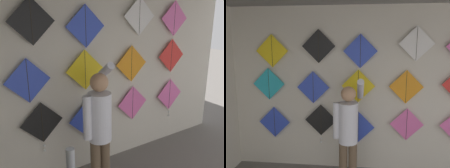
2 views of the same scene
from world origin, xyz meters
TOP-DOWN VIEW (x-y plane):
  - back_panel at (0.00, 3.55)m, footprint 5.28×0.06m
  - shopkeeper at (-0.19, 2.87)m, footprint 0.43×0.60m
  - kite_0 at (-1.53, 3.46)m, footprint 0.55×0.01m
  - kite_1 at (-0.69, 3.46)m, footprint 0.55×0.04m
  - kite_2 at (-0.05, 3.46)m, footprint 0.55×0.01m
  - kite_3 at (0.75, 3.46)m, footprint 0.55×0.01m
  - kite_5 at (-1.60, 3.46)m, footprint 0.55×0.01m
  - kite_6 at (-0.82, 3.46)m, footprint 0.55×0.01m
  - kite_7 at (-0.06, 3.46)m, footprint 0.55×0.01m
  - kite_8 at (0.71, 3.46)m, footprint 0.55×0.01m
  - kite_10 at (-1.51, 3.46)m, footprint 0.55×0.01m
  - kite_11 at (-0.72, 3.46)m, footprint 0.55×0.01m
  - kite_12 at (-0.04, 3.46)m, footprint 0.55×0.01m
  - kite_13 at (0.84, 3.46)m, footprint 0.55×0.01m

SIDE VIEW (x-z plane):
  - kite_2 at x=-0.05m, z-range 0.50..1.06m
  - kite_0 at x=-1.53m, z-range 0.54..1.10m
  - kite_3 at x=0.75m, z-range 0.58..1.13m
  - kite_1 at x=-0.69m, z-range 0.51..1.21m
  - shopkeeper at x=-0.19m, z-range 0.11..1.81m
  - back_panel at x=0.00m, z-range 0.00..2.80m
  - kite_6 at x=-0.82m, z-range 1.18..1.74m
  - kite_8 at x=0.71m, z-range 1.22..1.77m
  - kite_7 at x=-0.06m, z-range 1.22..1.77m
  - kite_5 at x=-1.60m, z-range 1.23..1.78m
  - kite_10 at x=-1.51m, z-range 1.79..2.34m
  - kite_12 at x=-0.04m, z-range 1.79..2.35m
  - kite_11 at x=-0.72m, z-range 1.87..2.42m
  - kite_13 at x=0.84m, z-range 1.91..2.46m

